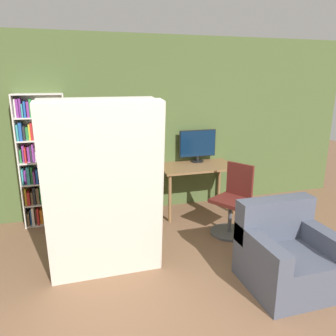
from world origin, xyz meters
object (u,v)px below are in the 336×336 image
(monitor, at_px, (198,145))
(mattress_far, at_px, (102,185))
(mattress_near, at_px, (105,195))
(armchair, at_px, (286,255))
(office_chair, at_px, (233,205))
(bookshelf, at_px, (39,163))

(monitor, distance_m, mattress_far, 2.14)
(monitor, relative_size, mattress_far, 0.33)
(mattress_near, relative_size, armchair, 2.22)
(monitor, distance_m, office_chair, 1.27)
(monitor, relative_size, armchair, 0.72)
(monitor, height_order, office_chair, monitor)
(mattress_near, xyz_separation_m, armchair, (1.74, -0.63, -0.62))
(monitor, distance_m, bookshelf, 2.41)
(bookshelf, bearing_deg, monitor, -0.16)
(bookshelf, bearing_deg, mattress_near, -65.93)
(monitor, xyz_separation_m, office_chair, (0.10, -1.09, -0.64))
(armchair, bearing_deg, monitor, 91.91)
(monitor, xyz_separation_m, armchair, (0.08, -2.30, -0.72))
(mattress_near, bearing_deg, mattress_far, 90.00)
(monitor, bearing_deg, office_chair, -84.85)
(mattress_near, distance_m, mattress_far, 0.33)
(monitor, height_order, mattress_near, mattress_near)
(monitor, relative_size, office_chair, 0.64)
(monitor, bearing_deg, mattress_far, -140.89)
(bookshelf, height_order, mattress_near, mattress_near)
(monitor, distance_m, mattress_near, 2.36)
(mattress_far, bearing_deg, bookshelf, 119.01)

